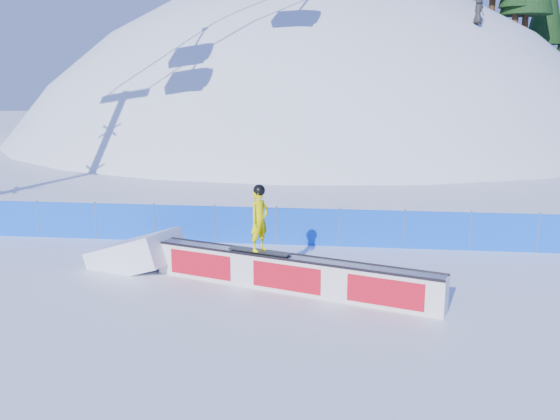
# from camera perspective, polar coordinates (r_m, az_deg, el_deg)

# --- Properties ---
(ground) EXTENTS (160.00, 160.00, 0.00)m
(ground) POSITION_cam_1_polar(r_m,az_deg,el_deg) (15.88, -5.98, -7.27)
(ground) COLOR white
(ground) RESTS_ON ground
(snow_hill) EXTENTS (64.00, 64.00, 64.00)m
(snow_hill) POSITION_cam_1_polar(r_m,az_deg,el_deg) (61.28, 3.19, -10.26)
(snow_hill) COLOR silver
(snow_hill) RESTS_ON ground
(safety_fence) EXTENTS (22.05, 0.05, 1.30)m
(safety_fence) POSITION_cam_1_polar(r_m,az_deg,el_deg) (19.95, -3.18, -1.40)
(safety_fence) COLOR blue
(safety_fence) RESTS_ON ground
(rail_box) EXTENTS (7.42, 2.98, 0.92)m
(rail_box) POSITION_cam_1_polar(r_m,az_deg,el_deg) (15.55, 0.97, -5.87)
(rail_box) COLOR silver
(rail_box) RESTS_ON ground
(snow_ramp) EXTENTS (2.88, 2.29, 1.57)m
(snow_ramp) POSITION_cam_1_polar(r_m,az_deg,el_deg) (18.12, -12.97, -5.06)
(snow_ramp) COLOR white
(snow_ramp) RESTS_ON ground
(snowboarder) EXTENTS (1.66, 0.82, 1.73)m
(snowboarder) POSITION_cam_1_polar(r_m,az_deg,el_deg) (15.56, -1.90, -0.83)
(snowboarder) COLOR black
(snowboarder) RESTS_ON rail_box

